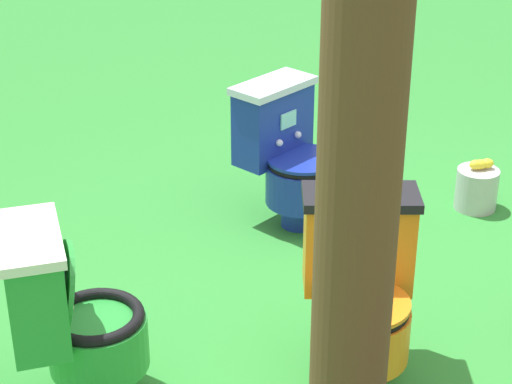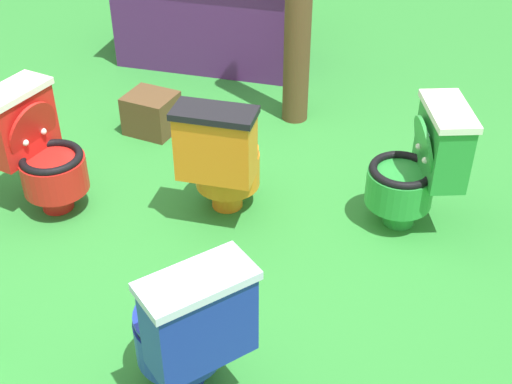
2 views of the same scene
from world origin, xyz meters
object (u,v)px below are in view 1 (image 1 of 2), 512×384
object	(u,v)px
toilet_orange	(359,290)
lemon_bucket	(477,188)
toilet_blue	(289,155)
wooden_post	(350,348)
toilet_green	(69,316)

from	to	relation	value
toilet_orange	lemon_bucket	distance (m)	1.61
toilet_blue	lemon_bucket	world-z (taller)	toilet_blue
lemon_bucket	wooden_post	bearing A→B (deg)	63.72
toilet_blue	lemon_bucket	size ratio (longest dim) A/B	2.63
toilet_orange	toilet_blue	bearing A→B (deg)	-79.68
toilet_orange	toilet_blue	distance (m)	1.27
wooden_post	toilet_blue	bearing A→B (deg)	-95.14
toilet_orange	wooden_post	bearing A→B (deg)	81.93
toilet_green	toilet_blue	world-z (taller)	same
toilet_blue	wooden_post	bearing A→B (deg)	43.72
toilet_orange	wooden_post	size ratio (longest dim) A/B	0.37
toilet_orange	toilet_blue	size ratio (longest dim) A/B	1.00
toilet_green	toilet_blue	size ratio (longest dim) A/B	1.00
toilet_green	lemon_bucket	world-z (taller)	toilet_green
toilet_green	toilet_blue	distance (m)	1.65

